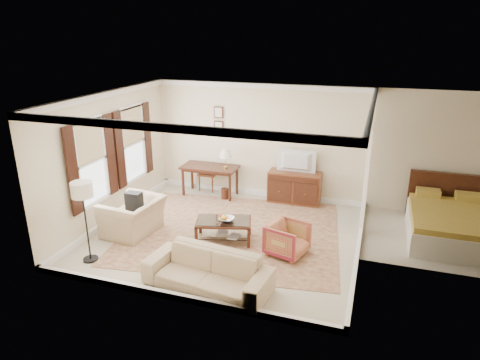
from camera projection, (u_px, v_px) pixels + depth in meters
The scene contains 21 objects.
room_shell at pixel (225, 120), 8.30m from camera, with size 5.51×5.01×2.91m.
annex_bedroom at pixel (452, 226), 8.72m from camera, with size 3.00×2.70×2.90m.
window_front at pixel (91, 162), 8.78m from camera, with size 0.12×1.56×1.80m, color #CCB284, non-canonical shape.
window_rear at pixel (133, 144), 10.22m from camera, with size 0.12×1.56×1.80m, color #CCB284, non-canonical shape.
doorway at pixel (366, 178), 9.31m from camera, with size 0.10×1.12×2.25m, color white, non-canonical shape.
rug at pixel (231, 231), 9.24m from camera, with size 4.50×3.86×0.01m, color brown.
writing_desk at pixel (210, 170), 11.08m from camera, with size 1.45×0.73×0.79m.
desk_chair at pixel (208, 171), 11.50m from camera, with size 0.45×0.45×1.05m, color brown, non-canonical shape.
desk_lamp at pixel (226, 158), 10.83m from camera, with size 0.32×0.32×0.50m, color silver, non-canonical shape.
framed_prints at pixel (219, 119), 11.02m from camera, with size 0.25×0.04×0.68m, color #401D12, non-canonical shape.
sideboard at pixel (294, 187), 10.69m from camera, with size 1.30×0.50×0.80m, color brown.
tv at pixel (296, 154), 10.38m from camera, with size 0.92×0.53×0.12m, color black.
coffee_table at pixel (224, 225), 8.74m from camera, with size 1.24×0.92×0.47m.
fruit_bowl at pixel (227, 219), 8.63m from camera, with size 0.42×0.42×0.10m, color silver.
book_a at pixel (218, 231), 8.86m from camera, with size 0.28×0.04×0.38m, color brown.
book_b at pixel (229, 235), 8.68m from camera, with size 0.28×0.03×0.38m, color brown.
striped_armchair at pixel (288, 238), 8.20m from camera, with size 0.70×0.66×0.72m, color maroon.
club_armchair at pixel (133, 211), 9.01m from camera, with size 1.18×0.77×1.03m, color tan.
backpack at pixel (134, 200), 8.90m from camera, with size 0.32×0.22×0.40m, color black.
sofa at pixel (207, 266), 7.11m from camera, with size 2.15×0.63×0.84m, color tan.
floor_lamp at pixel (82, 196), 7.67m from camera, with size 0.39×0.39×1.57m.
Camera 1 is at (2.85, -7.72, 4.13)m, focal length 32.00 mm.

